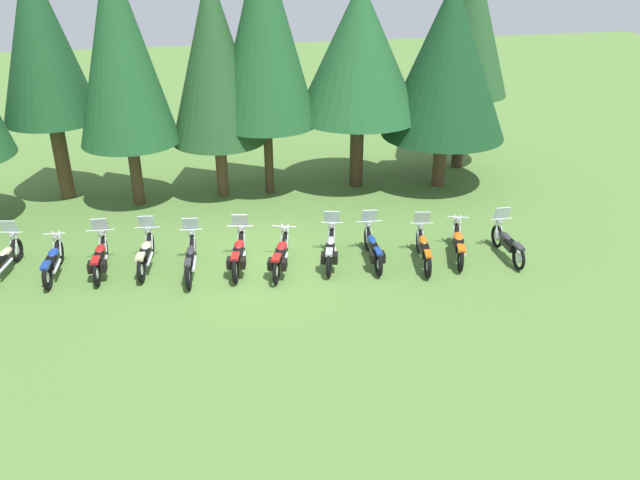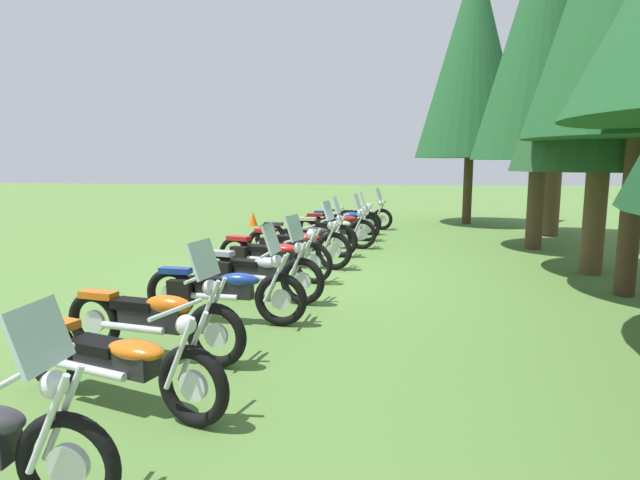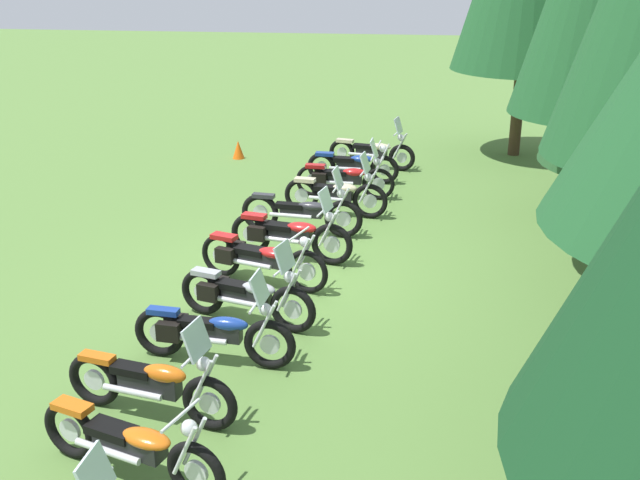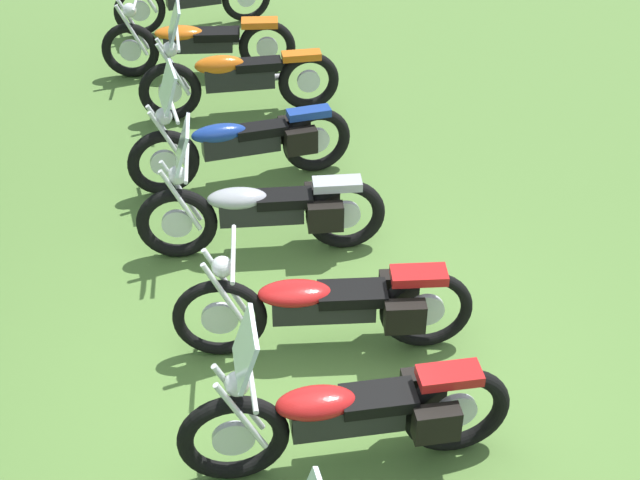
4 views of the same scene
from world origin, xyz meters
The scene contains 13 objects.
ground_plane centered at (0.00, 0.00, 0.00)m, with size 80.00×80.00×0.00m, color #547A38.
motorcycle_0 centered at (-7.00, 1.13, 0.45)m, with size 0.78×2.26×1.35m.
motorcycle_1 centered at (-5.66, 0.75, 0.44)m, with size 0.60×2.23×1.00m.
motorcycle_2 centered at (-4.40, 0.65, 0.48)m, with size 0.78×2.25×1.37m.
motorcycle_3 centered at (-3.17, 0.63, 0.48)m, with size 0.70×2.24×1.39m.
motorcycle_4 centered at (-1.95, 0.10, 0.47)m, with size 0.66×2.46×1.39m.
motorcycle_5 centered at (-0.62, 0.06, 0.49)m, with size 0.91×2.33×1.40m.
motorcycle_6 centered at (0.52, -0.24, 0.47)m, with size 1.03×2.32×1.03m.
motorcycle_7 centered at (1.96, -0.17, 0.46)m, with size 0.90×2.21×1.38m.
motorcycle_8 centered at (3.18, -0.35, 0.46)m, with size 0.77×2.30×1.37m.
motorcycle_9 centered at (4.57, -0.70, 0.46)m, with size 0.75×2.26×1.36m.
motorcycle_10 centered at (5.69, -0.55, 0.43)m, with size 0.95×2.28×1.00m.
traffic_cone centered at (-7.51, -2.52, 0.24)m, with size 0.32×0.32×0.48m, color #EA590F.
Camera 3 is at (12.11, 2.32, 5.30)m, focal length 42.97 mm.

